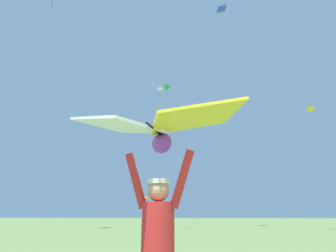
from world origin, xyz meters
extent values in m
cylinder|color=red|center=(-0.36, 0.08, 1.10)|extent=(0.41, 0.41, 0.56)
sphere|color=tan|center=(-0.36, 0.08, 1.49)|extent=(0.23, 0.23, 0.23)
cylinder|color=white|center=(-0.36, 0.08, 1.59)|extent=(0.29, 0.29, 0.05)
cylinder|color=red|center=(-0.10, 0.02, 1.61)|extent=(0.29, 0.15, 0.62)
cylinder|color=red|center=(-0.62, 0.14, 1.61)|extent=(0.29, 0.15, 0.62)
cylinder|color=black|center=(-0.36, 0.08, 2.14)|extent=(0.20, 0.74, 0.02)
cube|color=yellow|center=(0.05, -0.14, 2.24)|extent=(1.02, 0.92, 0.22)
cube|color=white|center=(-0.83, 0.07, 2.24)|extent=(1.17, 1.15, 0.22)
cone|color=purple|center=(-0.36, 0.08, 2.04)|extent=(0.28, 0.25, 0.24)
cone|color=green|center=(-2.19, 25.27, 14.55)|extent=(1.13, 1.09, 0.93)
cylinder|color=#237931|center=(-2.19, 25.27, 13.71)|extent=(0.03, 0.03, 1.08)
pyramid|color=blue|center=(3.45, 18.73, 19.49)|extent=(1.16, 1.19, 0.41)
pyramid|color=white|center=(-2.07, 16.85, 10.57)|extent=(0.44, 0.42, 0.21)
pyramid|color=yellow|center=(9.35, 17.21, 8.70)|extent=(0.72, 0.71, 0.25)
cylinder|color=#A75C15|center=(-10.52, 14.36, 16.92)|extent=(0.05, 0.05, 1.52)
cylinder|color=silver|center=(-1.75, 7.67, 0.94)|extent=(0.04, 0.04, 1.88)
cone|color=orange|center=(-1.61, 7.67, 1.76)|extent=(0.28, 0.24, 0.24)
camera|label=1|loc=(-0.05, -2.92, 1.28)|focal=29.46mm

